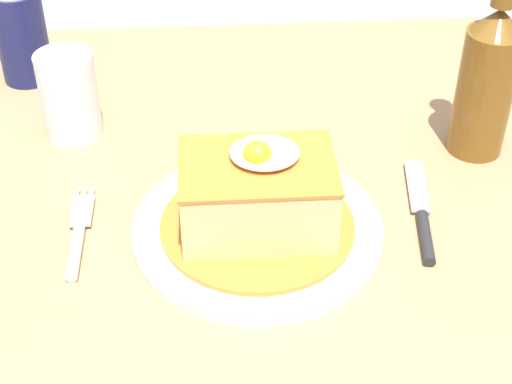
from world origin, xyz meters
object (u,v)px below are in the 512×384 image
at_px(drinking_glass, 70,100).
at_px(knife, 423,222).
at_px(main_plate, 257,228).
at_px(soda_can, 22,36).
at_px(beer_bottle_amber, 488,74).
at_px(fork, 78,238).

bearing_deg(drinking_glass, knife, -28.10).
bearing_deg(main_plate, drinking_glass, 135.57).
height_order(soda_can, beer_bottle_amber, beer_bottle_amber).
relative_size(fork, soda_can, 1.14).
relative_size(main_plate, drinking_glass, 2.43).
bearing_deg(beer_bottle_amber, soda_can, 159.58).
xyz_separation_m(main_plate, drinking_glass, (-0.21, 0.20, 0.04)).
xyz_separation_m(main_plate, fork, (-0.18, 0.00, -0.00)).
distance_m(fork, beer_bottle_amber, 0.48).
relative_size(knife, beer_bottle_amber, 0.62).
bearing_deg(beer_bottle_amber, knife, -124.16).
bearing_deg(drinking_glass, soda_can, 118.81).
bearing_deg(main_plate, beer_bottle_amber, 27.58).
bearing_deg(beer_bottle_amber, fork, -162.83).
relative_size(beer_bottle_amber, drinking_glass, 2.53).
distance_m(main_plate, soda_can, 0.45).
distance_m(knife, soda_can, 0.57).
bearing_deg(knife, drinking_glass, 151.90).
distance_m(fork, soda_can, 0.36).
relative_size(fork, knife, 0.85).
bearing_deg(knife, fork, -179.90).
xyz_separation_m(soda_can, beer_bottle_amber, (0.55, -0.20, 0.04)).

